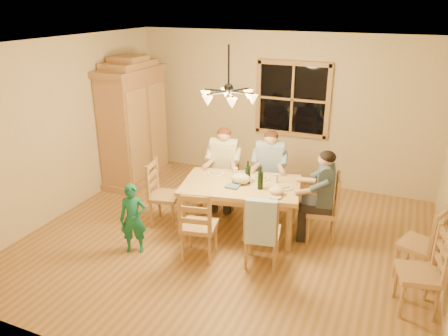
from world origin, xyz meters
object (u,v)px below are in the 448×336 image
at_px(adult_slate_man, 324,185).
at_px(chair_spare_back, 417,256).
at_px(chair_near_left, 199,236).
at_px(chair_far_left, 224,189).
at_px(chair_end_left, 166,205).
at_px(adult_woman, 224,158).
at_px(dining_table, 241,190).
at_px(chair_near_right, 262,243).
at_px(chair_far_right, 269,193).
at_px(wine_bottle_a, 248,172).
at_px(chandelier, 229,96).
at_px(chair_end_right, 321,220).
at_px(chair_spare_front, 416,286).
at_px(adult_plaid_man, 270,161).
at_px(child, 133,219).
at_px(wine_bottle_b, 260,178).
at_px(armoire, 134,126).

relative_size(adult_slate_man, chair_spare_back, 0.88).
bearing_deg(chair_near_left, chair_far_left, 90.00).
xyz_separation_m(chair_end_left, adult_woman, (0.57, 0.91, 0.54)).
height_order(chair_far_left, chair_end_left, same).
xyz_separation_m(dining_table, chair_near_right, (0.56, -0.69, -0.35)).
relative_size(chair_far_right, chair_end_left, 1.00).
xyz_separation_m(chair_near_right, chair_end_left, (-1.68, 0.46, 0.00)).
bearing_deg(wine_bottle_a, adult_slate_man, 8.31).
distance_m(chandelier, chair_near_left, 1.86).
distance_m(chair_end_right, chair_spare_front, 1.67).
xyz_separation_m(chair_end_left, adult_plaid_man, (1.29, 1.05, 0.54)).
bearing_deg(adult_woman, child, 61.12).
xyz_separation_m(chandelier, chair_spare_back, (2.45, 0.08, -1.77)).
height_order(wine_bottle_b, child, wine_bottle_b).
bearing_deg(wine_bottle_b, chair_spare_back, -4.54).
bearing_deg(child, chair_end_left, 65.51).
xyz_separation_m(adult_woman, chair_spare_front, (2.94, -1.56, -0.54)).
xyz_separation_m(chair_end_left, chair_end_right, (2.25, 0.44, 0.00)).
height_order(chair_end_left, wine_bottle_b, wine_bottle_b).
bearing_deg(chair_near_left, armoire, 128.45).
bearing_deg(dining_table, chair_near_left, -106.77).
bearing_deg(wine_bottle_a, chair_spare_back, -7.40).
bearing_deg(chair_far_left, chair_spare_back, 151.53).
distance_m(chair_end_left, chair_spare_front, 3.57).
height_order(chair_far_left, chair_near_left, same).
xyz_separation_m(dining_table, wine_bottle_a, (0.07, 0.07, 0.27)).
height_order(chair_far_right, wine_bottle_a, wine_bottle_a).
bearing_deg(chair_end_left, chair_near_right, 63.43).
xyz_separation_m(chair_end_right, chair_spare_front, (1.26, -1.10, 0.00)).
distance_m(chair_near_left, adult_plaid_man, 1.81).
bearing_deg(armoire, adult_woman, -10.86).
distance_m(dining_table, chair_end_left, 1.20).
xyz_separation_m(chair_near_right, wine_bottle_b, (-0.25, 0.62, 0.62)).
xyz_separation_m(chair_far_right, chair_near_left, (-0.42, -1.67, 0.00)).
height_order(dining_table, chair_spare_back, chair_spare_back).
bearing_deg(chair_far_left, armoire, -21.99).
bearing_deg(chandelier, chair_spare_front, -12.87).
height_order(dining_table, chair_near_right, chair_near_right).
height_order(chair_near_left, adult_slate_man, adult_slate_man).
xyz_separation_m(chair_far_left, chair_near_right, (1.11, -1.37, 0.00)).
height_order(wine_bottle_b, chair_spare_front, wine_bottle_b).
relative_size(chair_end_left, chair_spare_back, 1.00).
relative_size(chair_far_left, chair_end_left, 1.00).
xyz_separation_m(chair_far_left, wine_bottle_b, (0.87, -0.75, 0.62)).
xyz_separation_m(wine_bottle_a, wine_bottle_b, (0.23, -0.14, 0.00)).
relative_size(armoire, wine_bottle_b, 6.97).
relative_size(chair_near_left, child, 1.01).
xyz_separation_m(dining_table, chair_spare_back, (2.38, -0.23, -0.35)).
bearing_deg(adult_plaid_man, child, 44.82).
xyz_separation_m(chair_near_right, chair_spare_front, (1.83, -0.19, 0.00)).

